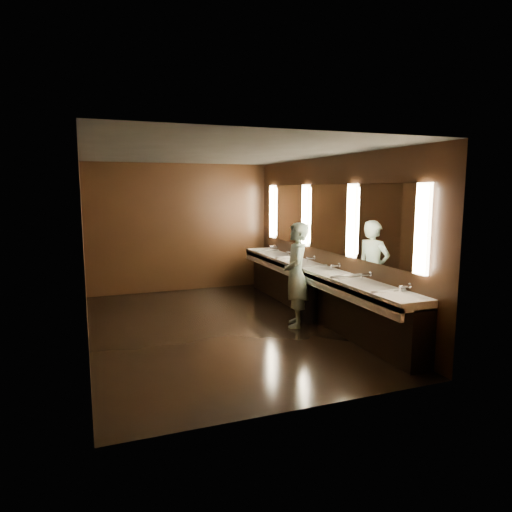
{
  "coord_description": "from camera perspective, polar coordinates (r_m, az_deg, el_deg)",
  "views": [
    {
      "loc": [
        -1.99,
        -6.96,
        2.25
      ],
      "look_at": [
        0.66,
        0.0,
        1.15
      ],
      "focal_mm": 32.0,
      "sensor_mm": 36.0,
      "label": 1
    }
  ],
  "objects": [
    {
      "name": "mirror_band",
      "position": [
        8.03,
        8.9,
        4.73
      ],
      "size": [
        0.06,
        5.03,
        1.15
      ],
      "color": "#FFE7BB",
      "rests_on": "wall_right"
    },
    {
      "name": "wall_back",
      "position": [
        10.19,
        -9.51,
        3.5
      ],
      "size": [
        4.0,
        0.02,
        2.8
      ],
      "primitive_type": "cube",
      "color": "black",
      "rests_on": "floor"
    },
    {
      "name": "sink_counter",
      "position": [
        8.11,
        7.55,
        -4.16
      ],
      "size": [
        0.55,
        5.4,
        1.01
      ],
      "color": "black",
      "rests_on": "floor"
    },
    {
      "name": "wall_right",
      "position": [
        8.07,
        8.96,
        2.25
      ],
      "size": [
        0.02,
        6.0,
        2.8
      ],
      "primitive_type": "cube",
      "color": "black",
      "rests_on": "floor"
    },
    {
      "name": "wall_front",
      "position": [
        4.51,
        5.78,
        -2.48
      ],
      "size": [
        4.0,
        0.02,
        2.8
      ],
      "primitive_type": "cube",
      "color": "black",
      "rests_on": "floor"
    },
    {
      "name": "wall_left",
      "position": [
        7.01,
        -20.74,
        0.89
      ],
      "size": [
        0.02,
        6.0,
        2.8
      ],
      "primitive_type": "cube",
      "color": "black",
      "rests_on": "floor"
    },
    {
      "name": "trash_bin",
      "position": [
        7.92,
        6.67,
        -5.89
      ],
      "size": [
        0.39,
        0.39,
        0.6
      ],
      "primitive_type": "cylinder",
      "rotation": [
        0.0,
        0.0,
        0.02
      ],
      "color": "black",
      "rests_on": "floor"
    },
    {
      "name": "person",
      "position": [
        7.48,
        5.04,
        -2.37
      ],
      "size": [
        0.62,
        0.73,
        1.71
      ],
      "primitive_type": "imported",
      "rotation": [
        0.0,
        0.0,
        -1.97
      ],
      "color": "#9BDEE7",
      "rests_on": "floor"
    },
    {
      "name": "floor",
      "position": [
        7.58,
        -4.7,
        -8.89
      ],
      "size": [
        6.0,
        6.0,
        0.0
      ],
      "primitive_type": "plane",
      "color": "black",
      "rests_on": "ground"
    },
    {
      "name": "ceiling",
      "position": [
        7.26,
        -4.97,
        12.72
      ],
      "size": [
        4.0,
        6.0,
        0.02
      ],
      "primitive_type": "cube",
      "color": "#2D2D2B",
      "rests_on": "wall_back"
    }
  ]
}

